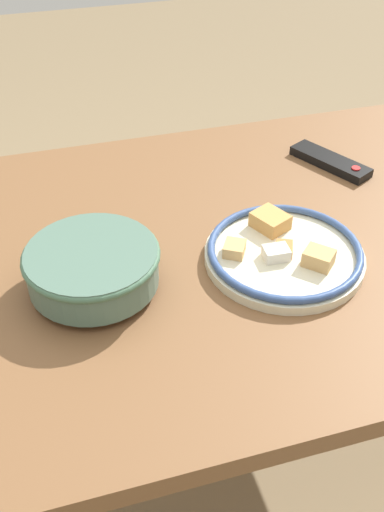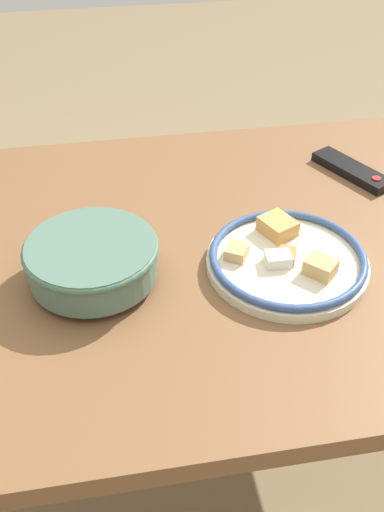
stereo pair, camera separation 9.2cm
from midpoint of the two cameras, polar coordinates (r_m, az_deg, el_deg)
name	(u,v)px [view 1 (the left image)]	position (r m, az deg, el deg)	size (l,w,h in m)	color
ground_plane	(217,452)	(1.68, 0.74, -18.21)	(8.00, 8.00, 0.00)	#7F6B4C
dining_table	(225,271)	(1.20, 0.98, -1.49)	(1.37, 0.91, 0.71)	brown
noodle_bowl	(93,266)	(1.04, -11.98, -1.06)	(0.23, 0.23, 0.08)	#4C6B5B
food_plate	(284,252)	(1.10, 6.39, 0.25)	(0.29, 0.29, 0.05)	beige
tv_remote	(330,161)	(1.41, 11.21, 8.77)	(0.14, 0.20, 0.02)	black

